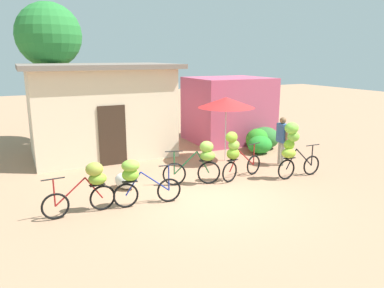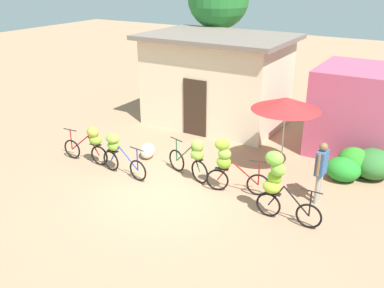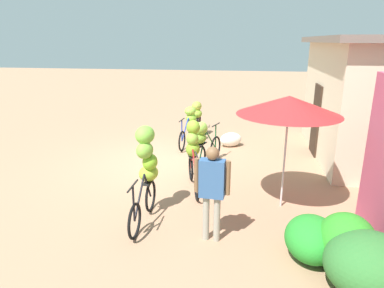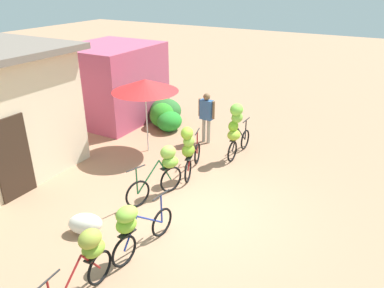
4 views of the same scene
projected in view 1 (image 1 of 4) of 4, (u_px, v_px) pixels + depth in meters
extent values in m
plane|color=#A3795B|center=(210.00, 197.00, 9.59)|extent=(60.00, 60.00, 0.00)
cube|color=beige|center=(101.00, 112.00, 13.54)|extent=(4.81, 3.19, 3.13)
cube|color=#72665B|center=(98.00, 66.00, 13.16)|extent=(5.31, 3.69, 0.16)
cube|color=#332319|center=(113.00, 136.00, 12.25)|extent=(0.90, 0.06, 2.00)
cube|color=#B54B69|center=(228.00, 109.00, 15.81)|extent=(3.20, 2.80, 2.69)
cylinder|color=brown|center=(54.00, 100.00, 15.14)|extent=(0.40, 0.40, 3.60)
sphere|color=#287831|center=(49.00, 35.00, 14.55)|extent=(2.54, 2.54, 2.54)
ellipsoid|color=#258B2A|center=(260.00, 145.00, 13.85)|extent=(0.96, 0.81, 0.67)
ellipsoid|color=#2D8D24|center=(257.00, 140.00, 14.28)|extent=(0.91, 0.83, 0.85)
ellipsoid|color=#2F6D2F|center=(265.00, 138.00, 14.63)|extent=(1.09, 1.14, 0.85)
cylinder|color=beige|center=(226.00, 131.00, 12.70)|extent=(0.04, 0.04, 2.15)
cone|color=red|center=(226.00, 102.00, 12.48)|extent=(1.92, 1.92, 0.35)
torus|color=black|center=(55.00, 206.00, 8.24)|extent=(0.62, 0.08, 0.62)
torus|color=black|center=(103.00, 198.00, 8.74)|extent=(0.62, 0.08, 0.62)
cylinder|color=maroon|center=(94.00, 188.00, 8.59)|extent=(0.40, 0.06, 0.58)
cylinder|color=maroon|center=(70.00, 192.00, 8.34)|extent=(0.71, 0.07, 0.59)
cylinder|color=black|center=(53.00, 179.00, 8.09)|extent=(0.50, 0.06, 0.03)
cylinder|color=maroon|center=(54.00, 193.00, 8.17)|extent=(0.04, 0.04, 0.64)
cube|color=black|center=(97.00, 185.00, 8.61)|extent=(0.37, 0.16, 0.02)
ellipsoid|color=#7BA42F|center=(98.00, 179.00, 8.58)|extent=(0.43, 0.35, 0.28)
ellipsoid|color=#95A13A|center=(94.00, 169.00, 8.48)|extent=(0.46, 0.40, 0.33)
torus|color=black|center=(169.00, 190.00, 9.23)|extent=(0.62, 0.11, 0.62)
torus|color=black|center=(126.00, 196.00, 8.88)|extent=(0.62, 0.11, 0.62)
cylinder|color=navy|center=(133.00, 184.00, 8.88)|extent=(0.41, 0.08, 0.57)
cylinder|color=navy|center=(155.00, 181.00, 9.05)|extent=(0.72, 0.11, 0.58)
cylinder|color=black|center=(169.00, 165.00, 9.08)|extent=(0.50, 0.08, 0.03)
cylinder|color=navy|center=(169.00, 178.00, 9.16)|extent=(0.04, 0.04, 0.65)
cube|color=black|center=(130.00, 182.00, 8.84)|extent=(0.37, 0.18, 0.02)
ellipsoid|color=#7ABA30|center=(130.00, 175.00, 8.83)|extent=(0.46, 0.40, 0.31)
ellipsoid|color=#84B83C|center=(131.00, 166.00, 8.75)|extent=(0.48, 0.41, 0.28)
torus|color=black|center=(174.00, 174.00, 10.40)|extent=(0.65, 0.25, 0.67)
torus|color=black|center=(209.00, 173.00, 10.54)|extent=(0.65, 0.25, 0.67)
cylinder|color=#19592D|center=(203.00, 162.00, 10.44)|extent=(0.37, 0.15, 0.65)
cylinder|color=#19592D|center=(186.00, 163.00, 10.37)|extent=(0.65, 0.24, 0.66)
cylinder|color=black|center=(174.00, 151.00, 10.25)|extent=(0.49, 0.18, 0.03)
cylinder|color=#19592D|center=(174.00, 163.00, 10.33)|extent=(0.04, 0.04, 0.66)
cube|color=black|center=(206.00, 161.00, 10.44)|extent=(0.39, 0.24, 0.02)
ellipsoid|color=#74A634|center=(208.00, 156.00, 10.36)|extent=(0.52, 0.49, 0.28)
ellipsoid|color=#83B13F|center=(207.00, 147.00, 10.34)|extent=(0.48, 0.44, 0.33)
torus|color=black|center=(253.00, 165.00, 11.39)|extent=(0.60, 0.22, 0.61)
torus|color=black|center=(230.00, 172.00, 10.69)|extent=(0.60, 0.22, 0.61)
cylinder|color=maroon|center=(234.00, 161.00, 10.75)|extent=(0.40, 0.15, 0.59)
cylinder|color=maroon|center=(246.00, 158.00, 11.10)|extent=(0.70, 0.23, 0.60)
cylinder|color=black|center=(254.00, 144.00, 11.23)|extent=(0.49, 0.17, 0.03)
cylinder|color=maroon|center=(254.00, 154.00, 11.31)|extent=(0.04, 0.04, 0.67)
cube|color=black|center=(232.00, 160.00, 10.68)|extent=(0.38, 0.23, 0.02)
ellipsoid|color=#77A428|center=(233.00, 154.00, 10.69)|extent=(0.43, 0.35, 0.34)
ellipsoid|color=#85B23D|center=(234.00, 145.00, 10.64)|extent=(0.38, 0.32, 0.30)
ellipsoid|color=#7FA72B|center=(232.00, 137.00, 10.55)|extent=(0.46, 0.41, 0.31)
torus|color=black|center=(311.00, 165.00, 11.34)|extent=(0.61, 0.05, 0.61)
torus|color=black|center=(286.00, 169.00, 10.93)|extent=(0.61, 0.05, 0.61)
cylinder|color=black|center=(291.00, 159.00, 10.93)|extent=(0.37, 0.04, 0.60)
cylinder|color=black|center=(304.00, 157.00, 11.14)|extent=(0.65, 0.04, 0.61)
cylinder|color=black|center=(313.00, 145.00, 11.19)|extent=(0.50, 0.03, 0.03)
cylinder|color=black|center=(312.00, 155.00, 11.26)|extent=(0.04, 0.04, 0.64)
cube|color=black|center=(290.00, 158.00, 10.89)|extent=(0.36, 0.14, 0.02)
ellipsoid|color=#92B630|center=(289.00, 153.00, 10.83)|extent=(0.48, 0.40, 0.29)
ellipsoid|color=#7BB926|center=(289.00, 145.00, 10.83)|extent=(0.37, 0.30, 0.31)
ellipsoid|color=#7CB93E|center=(293.00, 137.00, 10.75)|extent=(0.42, 0.38, 0.31)
ellipsoid|color=#79C63F|center=(292.00, 128.00, 10.64)|extent=(0.44, 0.36, 0.33)
ellipsoid|color=silver|center=(125.00, 181.00, 10.19)|extent=(0.71, 0.82, 0.44)
cylinder|color=gray|center=(279.00, 153.00, 12.45)|extent=(0.11, 0.11, 0.79)
cylinder|color=gray|center=(283.00, 154.00, 12.29)|extent=(0.11, 0.11, 0.79)
cube|color=#33598C|center=(282.00, 133.00, 12.21)|extent=(0.23, 0.41, 0.62)
cylinder|color=brown|center=(278.00, 131.00, 12.42)|extent=(0.08, 0.08, 0.56)
cylinder|color=brown|center=(287.00, 133.00, 11.97)|extent=(0.08, 0.08, 0.56)
sphere|color=brown|center=(283.00, 120.00, 12.11)|extent=(0.21, 0.21, 0.21)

